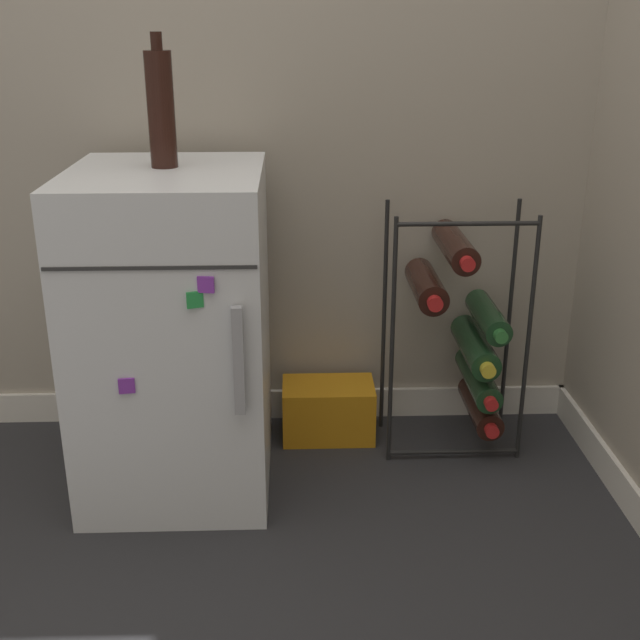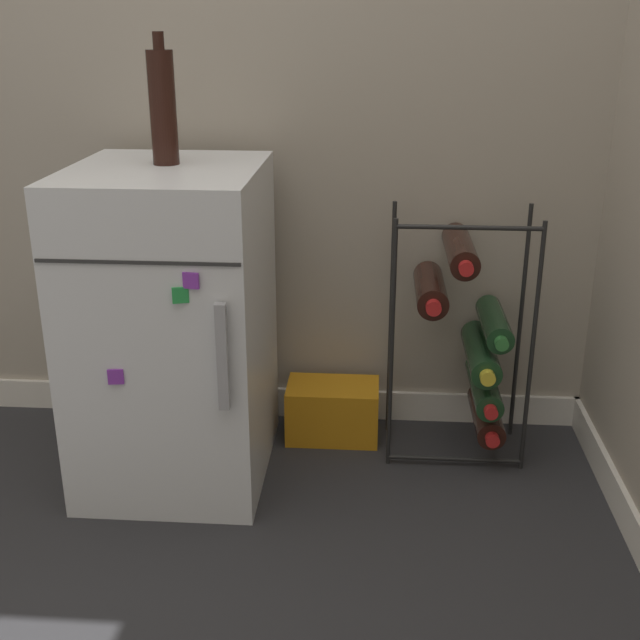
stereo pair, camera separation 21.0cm
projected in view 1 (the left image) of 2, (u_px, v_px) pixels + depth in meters
The scene contains 5 objects.
ground_plane at pixel (306, 555), 1.83m from camera, with size 14.00×14.00×0.00m, color #28282B.
mini_fridge at pixel (175, 332), 2.02m from camera, with size 0.46×0.55×0.82m.
wine_rack at pixel (466, 331), 2.20m from camera, with size 0.37×0.32×0.69m.
soda_box at pixel (328, 410), 2.33m from camera, with size 0.26×0.16×0.16m.
fridge_top_bottle at pixel (161, 108), 1.86m from camera, with size 0.06×0.06×0.30m.
Camera 1 is at (-0.02, -1.52, 1.15)m, focal length 45.00 mm.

